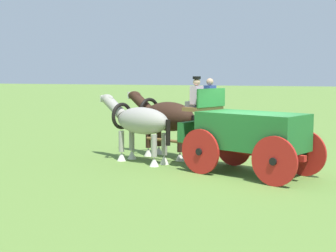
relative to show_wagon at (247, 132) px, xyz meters
name	(u,v)px	position (x,y,z in m)	size (l,w,h in m)	color
ground_plane	(251,175)	(-0.16, 0.05, -1.23)	(220.00, 220.00, 0.00)	olive
show_wagon	(247,132)	(0.00, 0.00, 0.00)	(5.90, 2.85, 2.78)	#236B2D
draft_horse_near	(139,122)	(3.68, -0.55, 0.08)	(3.05, 1.50, 2.17)	#9E998E
draft_horse_off	(166,118)	(3.25, -1.77, 0.14)	(3.03, 1.60, 2.24)	#331E14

